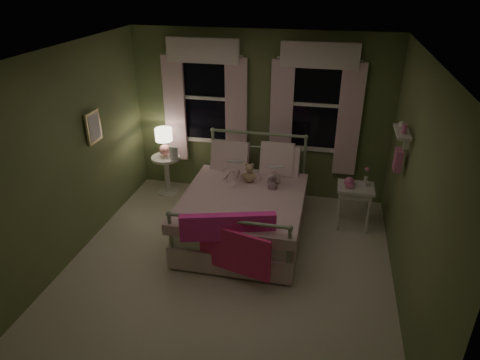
% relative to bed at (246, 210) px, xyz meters
% --- Properties ---
extents(room_shell, '(4.20, 4.20, 4.20)m').
position_rel_bed_xyz_m(room_shell, '(-0.05, -0.81, 0.92)').
color(room_shell, white).
rests_on(room_shell, ground).
extents(bed, '(1.58, 2.04, 1.18)m').
position_rel_bed_xyz_m(bed, '(0.00, 0.00, 0.00)').
color(bed, white).
rests_on(bed, ground).
extents(pink_throw, '(1.09, 0.42, 0.71)m').
position_rel_bed_xyz_m(pink_throw, '(-0.01, -1.02, 0.23)').
color(pink_throw, '#FF31A8').
rests_on(pink_throw, bed).
extents(child_left, '(0.35, 0.28, 0.84)m').
position_rel_bed_xyz_m(child_left, '(-0.29, 0.43, 0.61)').
color(child_left, '#F7D1DD').
rests_on(child_left, bed).
extents(child_right, '(0.37, 0.31, 0.69)m').
position_rel_bed_xyz_m(child_right, '(0.27, 0.43, 0.54)').
color(child_right, '#F7D1DD').
rests_on(child_right, bed).
extents(book_left, '(0.20, 0.12, 0.26)m').
position_rel_bed_xyz_m(book_left, '(-0.29, 0.18, 0.59)').
color(book_left, beige).
rests_on(book_left, child_left).
extents(book_right, '(0.22, 0.17, 0.26)m').
position_rel_bed_xyz_m(book_right, '(0.27, 0.18, 0.54)').
color(book_right, beige).
rests_on(book_right, child_right).
extents(teddy_bear, '(0.22, 0.17, 0.30)m').
position_rel_bed_xyz_m(teddy_bear, '(-0.01, 0.27, 0.42)').
color(teddy_bear, tan).
rests_on(teddy_bear, bed).
extents(nightstand_left, '(0.46, 0.46, 0.65)m').
position_rel_bed_xyz_m(nightstand_left, '(-1.50, 0.91, 0.04)').
color(nightstand_left, white).
rests_on(nightstand_left, ground).
extents(table_lamp, '(0.27, 0.27, 0.45)m').
position_rel_bed_xyz_m(table_lamp, '(-1.50, 0.91, 0.58)').
color(table_lamp, pink).
rests_on(table_lamp, nightstand_left).
extents(book_nightstand, '(0.20, 0.25, 0.02)m').
position_rel_bed_xyz_m(book_nightstand, '(-1.40, 0.83, 0.28)').
color(book_nightstand, beige).
rests_on(book_nightstand, nightstand_left).
extents(nightstand_right, '(0.50, 0.40, 0.64)m').
position_rel_bed_xyz_m(nightstand_right, '(1.47, 0.50, 0.17)').
color(nightstand_right, white).
rests_on(nightstand_right, ground).
extents(pink_toy, '(0.14, 0.18, 0.14)m').
position_rel_bed_xyz_m(pink_toy, '(1.37, 0.49, 0.33)').
color(pink_toy, pink).
rests_on(pink_toy, nightstand_right).
extents(bud_vase, '(0.06, 0.06, 0.28)m').
position_rel_bed_xyz_m(bud_vase, '(1.59, 0.55, 0.41)').
color(bud_vase, white).
rests_on(bud_vase, nightstand_right).
extents(window_left, '(1.34, 0.13, 1.96)m').
position_rel_bed_xyz_m(window_left, '(-0.90, 1.22, 1.25)').
color(window_left, black).
rests_on(window_left, room_shell).
extents(window_right, '(1.34, 0.13, 1.96)m').
position_rel_bed_xyz_m(window_right, '(0.80, 1.22, 1.25)').
color(window_right, black).
rests_on(window_right, room_shell).
extents(wall_shelf, '(0.15, 0.50, 0.60)m').
position_rel_bed_xyz_m(wall_shelf, '(1.84, -0.10, 1.15)').
color(wall_shelf, white).
rests_on(wall_shelf, room_shell).
extents(framed_picture, '(0.03, 0.32, 0.42)m').
position_rel_bed_xyz_m(framed_picture, '(-2.00, -0.21, 1.12)').
color(framed_picture, beige).
rests_on(framed_picture, room_shell).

